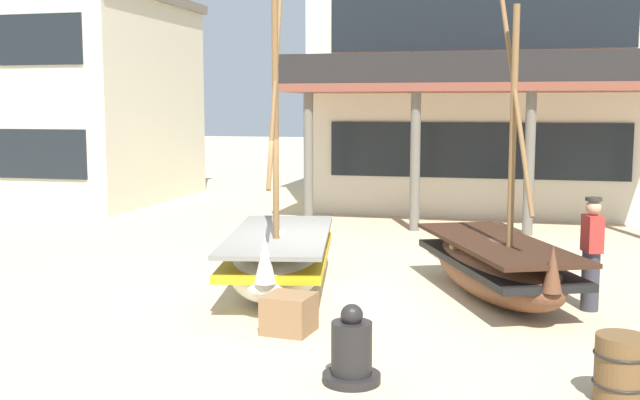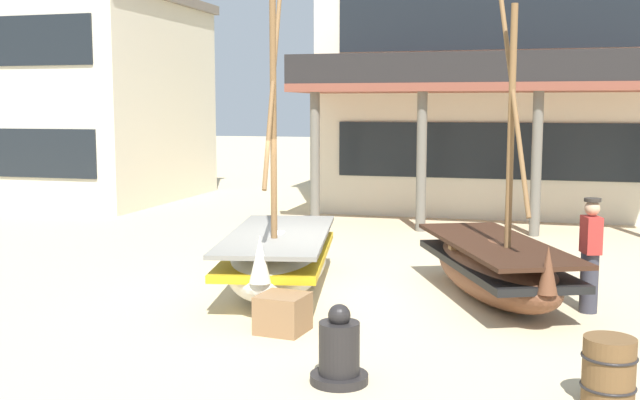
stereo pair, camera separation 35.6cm
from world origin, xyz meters
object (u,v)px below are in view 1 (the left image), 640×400
fisherman_by_hull (591,255)px  wooden_barrel (621,369)px  capstan_winch (352,352)px  cargo_crate (289,313)px  fishing_boat_near_left (280,258)px  harbor_building_main (482,32)px  harbor_building_annex (59,98)px  fishing_boat_centre_large (496,266)px

fisherman_by_hull → wooden_barrel: 3.68m
capstan_winch → cargo_crate: 2.02m
fishing_boat_near_left → harbor_building_main: size_ratio=0.49×
capstan_winch → fishing_boat_near_left: bearing=117.2°
wooden_barrel → harbor_building_annex: 20.86m
fishing_boat_centre_large → capstan_winch: (-1.47, -4.15, -0.18)m
capstan_winch → wooden_barrel: 2.77m
fishing_boat_near_left → fishing_boat_centre_large: fishing_boat_centre_large is taller
fishing_boat_near_left → cargo_crate: bearing=-70.2°
harbor_building_main → capstan_winch: bearing=-92.9°
wooden_barrel → harbor_building_annex: bearing=137.4°
fishing_boat_near_left → cargo_crate: 2.37m
wooden_barrel → cargo_crate: 4.24m
wooden_barrel → fishing_boat_near_left: bearing=141.7°
fishing_boat_near_left → fishing_boat_centre_large: (3.45, 0.30, -0.02)m
cargo_crate → harbor_building_annex: 17.05m
fishing_boat_near_left → fisherman_by_hull: (4.80, -0.10, 0.30)m
harbor_building_main → harbor_building_annex: size_ratio=1.40×
harbor_building_annex → wooden_barrel: bearing=-42.6°
cargo_crate → harbor_building_main: 14.61m
fishing_boat_centre_large → cargo_crate: bearing=-136.5°
fishing_boat_near_left → harbor_building_annex: bearing=135.6°
fishing_boat_centre_large → wooden_barrel: bearing=-72.2°
fishing_boat_near_left → fishing_boat_centre_large: 3.46m
fishing_boat_centre_large → fisherman_by_hull: bearing=-16.3°
fishing_boat_centre_large → harbor_building_main: bearing=93.6°
fishing_boat_near_left → harbor_building_annex: (-10.46, 10.24, 2.71)m
fishing_boat_near_left → harbor_building_main: harbor_building_main is taller
capstan_winch → harbor_building_main: bearing=87.1°
fishing_boat_centre_large → wooden_barrel: (1.30, -4.04, -0.17)m
harbor_building_main → fishing_boat_near_left: bearing=-103.5°
cargo_crate → harbor_building_main: (1.94, 13.63, 4.89)m
fisherman_by_hull → fishing_boat_centre_large: bearing=163.7°
harbor_building_main → harbor_building_annex: 13.38m
fishing_boat_near_left → capstan_winch: size_ratio=5.70×
fishing_boat_near_left → fisherman_by_hull: 4.81m
fisherman_by_hull → harbor_building_main: 12.47m
fisherman_by_hull → capstan_winch: 4.72m
fisherman_by_hull → cargo_crate: 4.57m
capstan_winch → wooden_barrel: size_ratio=1.25×
cargo_crate → harbor_building_main: size_ratio=0.06×
fishing_boat_centre_large → harbor_building_main: harbor_building_main is taller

